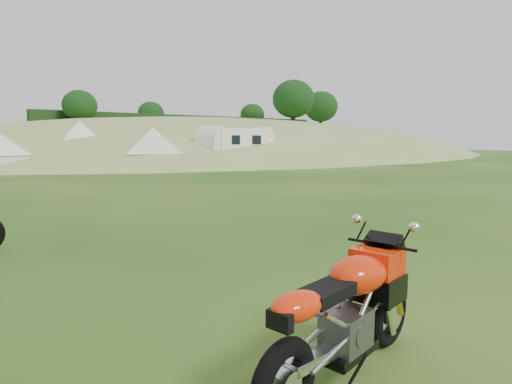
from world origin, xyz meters
TOP-DOWN VIEW (x-y plane):
  - ground at (0.00, 0.00)m, footprint 120.00×120.00m
  - hillside at (24.00, 40.00)m, footprint 80.00×64.00m
  - hedgerow at (24.00, 40.00)m, footprint 36.00×1.20m
  - sport_motorcycle at (-0.85, -2.00)m, footprint 1.84×0.70m
  - tent_mid at (5.24, 23.10)m, footprint 3.48×3.48m
  - tent_right at (7.67, 18.28)m, footprint 3.63×3.63m
  - caravan at (12.78, 17.43)m, footprint 5.11×2.60m

SIDE VIEW (x-z plane):
  - ground at x=0.00m, z-range 0.00..0.00m
  - hillside at x=24.00m, z-range -4.00..4.00m
  - hedgerow at x=24.00m, z-range -4.30..4.30m
  - sport_motorcycle at x=-0.85m, z-range 0.00..1.08m
  - caravan at x=12.78m, z-range 0.00..2.32m
  - tent_right at x=7.67m, z-range 0.00..2.41m
  - tent_mid at x=5.24m, z-range 0.00..2.68m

